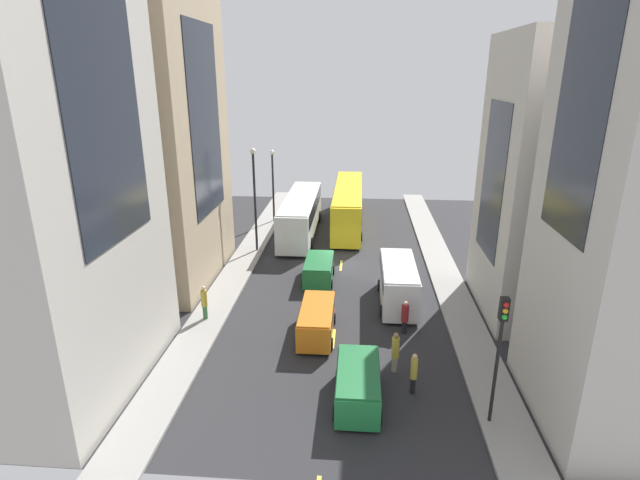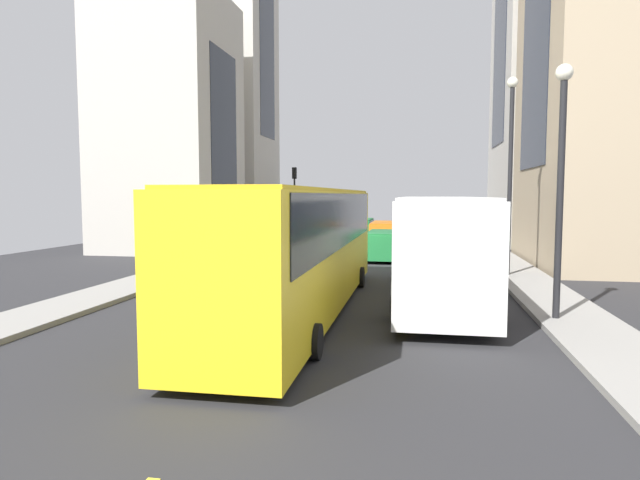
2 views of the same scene
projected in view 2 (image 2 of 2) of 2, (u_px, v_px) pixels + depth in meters
The scene contains 23 objects.
ground_plane at pixel (352, 267), 26.22m from camera, with size 40.74×40.74×0.00m, color #28282B.
sidewalk_west at pixel (512, 269), 24.92m from camera, with size 2.13×44.00×0.15m, color gray.
sidewalk_east at pixel (208, 262), 27.50m from camera, with size 2.13×44.00×0.15m, color gray.
lane_stripe_0 at pixel (381, 235), 46.82m from camera, with size 0.16×2.00×0.01m, color yellow.
lane_stripe_1 at pixel (371, 246), 36.52m from camera, with size 0.16×2.00×0.01m, color yellow.
lane_stripe_2 at pixel (352, 266), 26.22m from camera, with size 0.16×2.00×0.01m, color yellow.
lane_stripe_3 at pixel (309, 313), 15.92m from camera, with size 0.16×2.00×0.01m, color yellow.
building_west_0 at pixel (574, 18), 37.45m from camera, with size 9.79×10.40×31.05m.
building_east_0 at pixel (228, 13), 42.41m from camera, with size 6.29×7.32×35.01m.
building_east_1 at pixel (169, 124), 33.68m from camera, with size 7.12×7.91×15.55m.
city_bus_white at pixel (439, 237), 18.34m from camera, with size 2.80×12.53×3.35m.
streetcar_yellow at pixel (303, 240), 15.92m from camera, with size 2.70×14.70×3.59m.
delivery_van_white at pixel (303, 227), 32.60m from camera, with size 2.25×5.95×2.58m.
car_orange_0 at pixel (385, 232), 35.96m from camera, with size 1.90×4.44×1.66m.
car_green_1 at pixel (360, 227), 41.81m from camera, with size 2.00×4.14×1.62m.
car_green_2 at pixel (386, 243), 28.69m from camera, with size 2.02×4.01×1.52m.
pedestrian_crossing_mid at pixel (312, 232), 36.19m from camera, with size 0.39×0.39×1.89m.
pedestrian_crossing_near at pixel (332, 227), 39.70m from camera, with size 0.36×0.36×2.05m.
pedestrian_walking_far at pixel (327, 227), 41.40m from camera, with size 0.30×0.30×1.96m.
pedestrian_waiting_curb at pixel (489, 231), 33.71m from camera, with size 0.35×0.35×2.01m.
traffic_light_near_corner at pixel (295, 188), 43.48m from camera, with size 0.32×0.44×5.46m.
streetlamp_near at pixel (511, 157), 22.20m from camera, with size 0.44×0.44×8.00m.
streetlamp_far at pixel (561, 163), 14.27m from camera, with size 0.44×0.44×6.64m.
Camera 2 is at (-3.09, 25.89, 3.42)m, focal length 30.74 mm.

